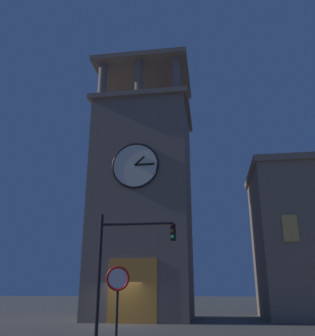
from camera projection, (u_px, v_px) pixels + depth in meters
name	position (u px, v px, depth m)	size (l,w,h in m)	color
ground_plane	(116.00, 326.00, 21.39)	(200.00, 200.00, 0.00)	#56544F
clocktower	(144.00, 201.00, 28.54)	(7.82, 7.51, 22.73)	#75665B
traffic_signal_near	(125.00, 253.00, 16.38)	(3.59, 0.41, 5.42)	black
no_horn_sign	(117.00, 285.00, 11.43)	(0.78, 0.14, 2.75)	black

